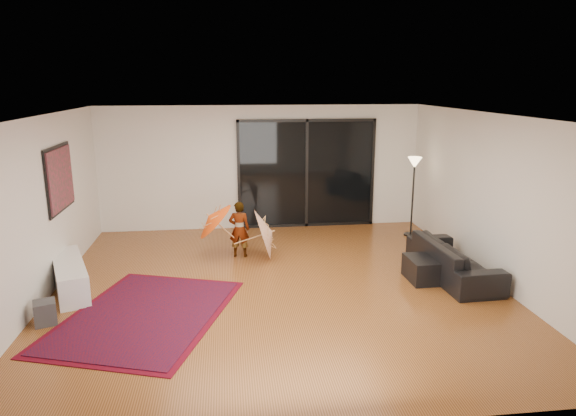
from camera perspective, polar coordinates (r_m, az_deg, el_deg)
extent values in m
plane|color=#9B582A|center=(8.29, -1.12, -8.72)|extent=(7.00, 7.00, 0.00)
plane|color=white|center=(7.67, -1.21, 10.24)|extent=(7.00, 7.00, 0.00)
plane|color=silver|center=(11.30, -2.98, 4.50)|extent=(7.00, 0.00, 7.00)
plane|color=silver|center=(4.58, 3.37, -9.81)|extent=(7.00, 0.00, 7.00)
plane|color=silver|center=(8.30, -25.97, -0.33)|extent=(0.00, 7.00, 7.00)
plane|color=silver|center=(8.93, 21.80, 1.00)|extent=(0.00, 7.00, 7.00)
cube|color=black|center=(11.40, 2.07, 3.83)|extent=(3.00, 0.04, 2.40)
cube|color=black|center=(11.24, 2.14, 9.70)|extent=(3.06, 0.06, 0.06)
cube|color=black|center=(11.65, 2.04, -1.86)|extent=(3.06, 0.06, 0.06)
cube|color=black|center=(11.38, 2.09, 3.82)|extent=(0.06, 0.06, 2.40)
cube|color=black|center=(9.16, -24.06, 3.01)|extent=(0.02, 1.28, 1.08)
cube|color=#1A4130|center=(9.16, -23.94, 3.02)|extent=(0.03, 1.18, 0.98)
cube|color=white|center=(8.78, -23.09, -6.93)|extent=(0.98, 1.73, 0.47)
cube|color=#424244|center=(7.77, -25.38, -10.46)|extent=(0.36, 0.36, 0.32)
cube|color=#540716|center=(7.61, -15.56, -11.38)|extent=(2.82, 3.32, 0.01)
cube|color=maroon|center=(7.60, -15.56, -11.34)|extent=(2.61, 3.12, 0.02)
imported|color=black|center=(9.02, 17.88, -5.45)|extent=(0.90, 2.12, 0.61)
cube|color=black|center=(8.80, 15.30, -6.55)|extent=(0.68, 0.68, 0.38)
cylinder|color=black|center=(11.26, 13.45, -2.87)|extent=(0.29, 0.29, 0.03)
cylinder|color=black|center=(11.08, 13.67, 0.88)|extent=(0.04, 0.04, 1.54)
cone|color=#FFD899|center=(10.93, 13.90, 4.93)|extent=(0.29, 0.29, 0.23)
imported|color=#999999|center=(9.55, -5.44, -2.36)|extent=(0.42, 0.30, 1.05)
cone|color=#E7480C|center=(9.45, -8.79, -1.33)|extent=(0.69, 0.81, 0.70)
cylinder|color=tan|center=(9.54, -8.72, -3.28)|extent=(0.38, 0.02, 0.37)
cylinder|color=tan|center=(9.42, -8.82, -0.72)|extent=(0.05, 0.02, 0.05)
cone|color=white|center=(9.44, -1.76, -2.63)|extent=(0.46, 0.95, 0.96)
cylinder|color=tan|center=(9.55, -1.75, -4.76)|extent=(0.53, 0.02, 0.18)
cylinder|color=tan|center=(9.41, -1.77, -1.96)|extent=(0.05, 0.02, 0.04)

